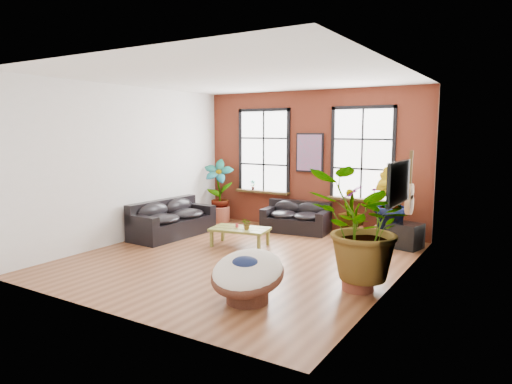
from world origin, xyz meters
TOP-DOWN VIEW (x-y plane):
  - room at (0.00, 0.15)m, footprint 6.04×6.54m
  - sofa_back at (-0.13, 2.73)m, footprint 1.71×0.97m
  - sofa_left at (-2.47, 0.75)m, footprint 0.99×2.19m
  - coffee_table at (-0.53, 0.80)m, footprint 1.34×0.92m
  - papasan_chair at (1.37, -1.89)m, footprint 1.20×1.21m
  - poster at (0.00, 3.18)m, footprint 0.74×0.06m
  - tv_wall_unit at (2.93, 0.60)m, footprint 0.13×1.86m
  - media_box at (2.58, 2.50)m, footprint 0.76×0.68m
  - pot_back_left at (-2.48, 2.72)m, footprint 0.62×0.62m
  - pot_back_right at (2.13, 2.71)m, footprint 0.68×0.68m
  - pot_right_wall at (2.59, -0.53)m, footprint 0.66×0.66m
  - pot_mid at (1.37, 2.57)m, footprint 0.64×0.64m
  - floor_plant_back_left at (-2.52, 2.75)m, footprint 0.99×0.85m
  - floor_plant_back_right at (2.16, 2.70)m, footprint 1.11×1.13m
  - floor_plant_right_wall at (2.62, -0.57)m, footprint 2.07×2.08m
  - floor_plant_mid at (1.36, 2.55)m, footprint 0.76×0.76m
  - table_plant at (-0.31, 0.74)m, footprint 0.28×0.26m
  - sill_plant_left at (-1.65, 3.13)m, footprint 0.17×0.17m
  - sill_plant_right at (1.70, 3.13)m, footprint 0.19×0.19m

SIDE VIEW (x-z plane):
  - pot_right_wall at x=2.59m, z-range 0.00..0.37m
  - pot_mid at x=1.37m, z-range 0.00..0.38m
  - pot_back_right at x=2.13m, z-range 0.00..0.38m
  - pot_back_left at x=-2.48m, z-range 0.00..0.42m
  - media_box at x=2.58m, z-range 0.00..0.54m
  - sofa_back at x=-0.13m, z-range -0.04..0.71m
  - coffee_table at x=-0.53m, z-range 0.11..0.59m
  - sofa_left at x=-2.47m, z-range -0.04..0.81m
  - papasan_chair at x=1.37m, z-range 0.01..0.83m
  - table_plant at x=-0.31m, z-range 0.40..0.64m
  - floor_plant_mid at x=1.36m, z-range 0.14..1.27m
  - floor_plant_back_left at x=-2.52m, z-range 0.15..1.72m
  - floor_plant_back_right at x=2.16m, z-range 0.15..1.75m
  - sill_plant_left at x=-1.65m, z-range 0.90..1.17m
  - sill_plant_right at x=1.70m, z-range 0.90..1.17m
  - floor_plant_right_wall at x=2.62m, z-range 0.16..1.91m
  - tv_wall_unit at x=2.93m, z-range 0.94..2.14m
  - room at x=0.00m, z-range -0.02..3.52m
  - poster at x=0.00m, z-range 1.46..2.44m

